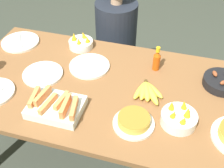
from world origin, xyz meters
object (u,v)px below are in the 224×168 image
(banana_bunch, at_px, (147,91))
(frittata_plate_center, at_px, (134,121))
(empty_plate_mid_edge, at_px, (20,42))
(hot_sauce_bottle, at_px, (157,60))
(fruit_bowl_citrus, at_px, (81,43))
(melon_tray, at_px, (56,106))
(person_figure, at_px, (116,51))
(empty_plate_far_right, at_px, (89,66))
(fruit_bowl_mango, at_px, (179,118))
(empty_plate_near_front, at_px, (43,74))
(skillet, at_px, (223,82))

(banana_bunch, height_order, frittata_plate_center, frittata_plate_center)
(empty_plate_mid_edge, height_order, hot_sauce_bottle, hot_sauce_bottle)
(frittata_plate_center, distance_m, fruit_bowl_citrus, 0.77)
(melon_tray, xyz_separation_m, person_figure, (0.06, 0.96, -0.28))
(banana_bunch, xyz_separation_m, person_figure, (-0.37, 0.70, -0.27))
(empty_plate_far_right, bearing_deg, banana_bunch, -19.13)
(fruit_bowl_mango, height_order, hot_sauce_bottle, hot_sauce_bottle)
(hot_sauce_bottle, bearing_deg, fruit_bowl_mango, -65.85)
(empty_plate_near_front, bearing_deg, banana_bunch, 1.44)
(banana_bunch, bearing_deg, frittata_plate_center, -95.18)
(fruit_bowl_citrus, bearing_deg, skillet, -9.21)
(empty_plate_far_right, bearing_deg, skillet, 3.35)
(banana_bunch, bearing_deg, fruit_bowl_citrus, 147.50)
(skillet, relative_size, empty_plate_mid_edge, 1.27)
(empty_plate_far_right, height_order, person_figure, person_figure)
(skillet, distance_m, empty_plate_far_right, 0.80)
(person_figure, bearing_deg, empty_plate_mid_edge, -142.97)
(empty_plate_near_front, xyz_separation_m, empty_plate_far_right, (0.25, 0.15, -0.00))
(skillet, height_order, fruit_bowl_citrus, fruit_bowl_citrus)
(melon_tray, relative_size, empty_plate_mid_edge, 1.09)
(skillet, relative_size, empty_plate_near_front, 1.36)
(hot_sauce_bottle, bearing_deg, frittata_plate_center, -93.85)
(fruit_bowl_mango, distance_m, hot_sauce_bottle, 0.45)
(banana_bunch, xyz_separation_m, empty_plate_near_front, (-0.64, -0.02, -0.01))
(melon_tray, bearing_deg, fruit_bowl_citrus, 98.37)
(hot_sauce_bottle, bearing_deg, person_figure, 129.67)
(banana_bunch, distance_m, empty_plate_far_right, 0.42)
(frittata_plate_center, height_order, empty_plate_near_front, frittata_plate_center)
(empty_plate_mid_edge, bearing_deg, empty_plate_near_front, -41.60)
(fruit_bowl_mango, bearing_deg, banana_bunch, 138.41)
(fruit_bowl_mango, bearing_deg, empty_plate_far_right, 152.36)
(empty_plate_far_right, relative_size, empty_plate_mid_edge, 0.98)
(frittata_plate_center, distance_m, person_figure, 1.04)
(melon_tray, xyz_separation_m, empty_plate_far_right, (0.04, 0.40, -0.03))
(empty_plate_mid_edge, bearing_deg, empty_plate_far_right, -12.52)
(skillet, bearing_deg, person_figure, 174.43)
(banana_bunch, bearing_deg, melon_tray, -148.74)
(empty_plate_mid_edge, height_order, person_figure, person_figure)
(fruit_bowl_mango, bearing_deg, skillet, 58.74)
(frittata_plate_center, bearing_deg, empty_plate_near_front, 159.63)
(hot_sauce_bottle, xyz_separation_m, person_figure, (-0.38, 0.46, -0.32))
(banana_bunch, relative_size, melon_tray, 0.68)
(melon_tray, bearing_deg, person_figure, 86.25)
(person_figure, bearing_deg, banana_bunch, -61.82)
(empty_plate_mid_edge, height_order, fruit_bowl_mango, fruit_bowl_mango)
(frittata_plate_center, bearing_deg, fruit_bowl_citrus, 130.90)
(empty_plate_mid_edge, distance_m, fruit_bowl_mango, 1.22)
(banana_bunch, relative_size, empty_plate_far_right, 0.75)
(person_figure, bearing_deg, empty_plate_far_right, -92.07)
(fruit_bowl_citrus, bearing_deg, frittata_plate_center, -49.10)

